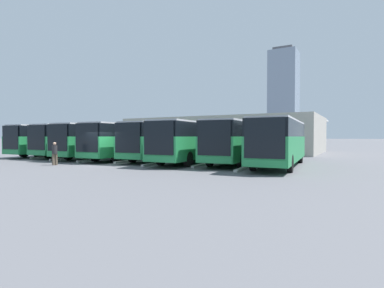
# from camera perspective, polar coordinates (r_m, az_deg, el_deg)

# --- Properties ---
(ground_plane) EXTENTS (600.00, 600.00, 0.00)m
(ground_plane) POSITION_cam_1_polar(r_m,az_deg,el_deg) (24.11, -16.71, -3.78)
(ground_plane) COLOR #5B5B60
(bus_0) EXTENTS (3.45, 11.75, 3.33)m
(bus_0) POSITION_cam_1_polar(r_m,az_deg,el_deg) (22.54, 16.41, 0.59)
(bus_0) COLOR #238447
(bus_0) RESTS_ON ground_plane
(curb_divider_0) EXTENTS (0.77, 6.71, 0.15)m
(curb_divider_0) POSITION_cam_1_polar(r_m,az_deg,el_deg) (21.46, 10.77, -4.18)
(curb_divider_0) COLOR #B2B2AD
(curb_divider_0) RESTS_ON ground_plane
(bus_1) EXTENTS (3.45, 11.75, 3.33)m
(bus_1) POSITION_cam_1_polar(r_m,az_deg,el_deg) (24.49, 8.90, 0.69)
(bus_1) COLOR #238447
(bus_1) RESTS_ON ground_plane
(curb_divider_1) EXTENTS (0.77, 6.71, 0.15)m
(curb_divider_1) POSITION_cam_1_polar(r_m,az_deg,el_deg) (23.69, 3.45, -3.63)
(curb_divider_1) COLOR #B2B2AD
(curb_divider_1) RESTS_ON ground_plane
(bus_2) EXTENTS (3.45, 11.75, 3.33)m
(bus_2) POSITION_cam_1_polar(r_m,az_deg,el_deg) (24.95, 0.45, 0.72)
(bus_2) COLOR #238447
(bus_2) RESTS_ON ground_plane
(curb_divider_2) EXTENTS (0.77, 6.71, 0.15)m
(curb_divider_2) POSITION_cam_1_polar(r_m,az_deg,el_deg) (24.49, -5.09, -3.46)
(curb_divider_2) COLOR #B2B2AD
(curb_divider_2) RESTS_ON ground_plane
(bus_3) EXTENTS (3.45, 11.75, 3.33)m
(bus_3) POSITION_cam_1_polar(r_m,az_deg,el_deg) (27.58, -5.01, 0.79)
(bus_3) COLOR #238447
(bus_3) RESTS_ON ground_plane
(curb_divider_3) EXTENTS (0.77, 6.71, 0.15)m
(curb_divider_3) POSITION_cam_1_polar(r_m,az_deg,el_deg) (27.33, -10.07, -2.97)
(curb_divider_3) COLOR #B2B2AD
(curb_divider_3) RESTS_ON ground_plane
(bus_4) EXTENTS (3.45, 11.75, 3.33)m
(bus_4) POSITION_cam_1_polar(r_m,az_deg,el_deg) (29.14, -11.52, 0.80)
(bus_4) COLOR #238447
(bus_4) RESTS_ON ground_plane
(curb_divider_4) EXTENTS (0.77, 6.71, 0.15)m
(curb_divider_4) POSITION_cam_1_polar(r_m,az_deg,el_deg) (29.16, -16.32, -2.73)
(curb_divider_4) COLOR #B2B2AD
(curb_divider_4) RESTS_ON ground_plane
(bus_5) EXTENTS (3.45, 11.75, 3.33)m
(bus_5) POSITION_cam_1_polar(r_m,az_deg,el_deg) (31.53, -16.37, 0.82)
(bus_5) COLOR #238447
(bus_5) RESTS_ON ground_plane
(curb_divider_5) EXTENTS (0.77, 6.71, 0.15)m
(curb_divider_5) POSITION_cam_1_polar(r_m,az_deg,el_deg) (31.74, -20.78, -2.43)
(curb_divider_5) COLOR #B2B2AD
(curb_divider_5) RESTS_ON ground_plane
(bus_6) EXTENTS (3.45, 11.75, 3.33)m
(bus_6) POSITION_cam_1_polar(r_m,az_deg,el_deg) (34.39, -19.97, 0.84)
(bus_6) COLOR #238447
(bus_6) RESTS_ON ground_plane
(curb_divider_6) EXTENTS (0.77, 6.71, 0.15)m
(curb_divider_6) POSITION_cam_1_polar(r_m,az_deg,el_deg) (34.74, -23.98, -2.14)
(curb_divider_6) COLOR #B2B2AD
(curb_divider_6) RESTS_ON ground_plane
(bus_7) EXTENTS (3.45, 11.75, 3.33)m
(bus_7) POSITION_cam_1_polar(r_m,az_deg,el_deg) (36.92, -23.89, 0.83)
(bus_7) COLOR #238447
(bus_7) RESTS_ON ground_plane
(pedestrian) EXTENTS (0.47, 0.47, 1.74)m
(pedestrian) POSITION_cam_1_polar(r_m,az_deg,el_deg) (24.88, -24.69, -1.53)
(pedestrian) COLOR brown
(pedestrian) RESTS_ON ground_plane
(station_building) EXTENTS (26.25, 16.97, 4.78)m
(station_building) POSITION_cam_1_polar(r_m,az_deg,el_deg) (44.08, 6.15, 1.75)
(station_building) COLOR #A8A399
(station_building) RESTS_ON ground_plane
(office_tower) EXTENTS (19.87, 19.87, 68.31)m
(office_tower) POSITION_cam_1_polar(r_m,az_deg,el_deg) (238.34, 17.06, 8.95)
(office_tower) COLOR #7F8EA3
(office_tower) RESTS_ON ground_plane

